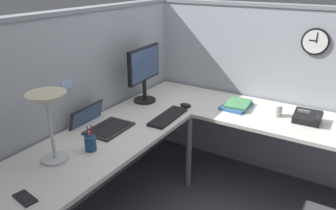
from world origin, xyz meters
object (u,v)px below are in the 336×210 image
object	(u,v)px
wall_clock	(315,42)
laptop	(99,124)
monitor	(144,70)
coffee_mug	(277,110)
book_stack	(237,105)
computer_mouse	(186,105)
pen_cup	(90,143)
office_phone	(308,118)
desk_lamp_dome	(48,106)
cell_phone	(25,198)
keyboard	(168,117)

from	to	relation	value
wall_clock	laptop	bearing A→B (deg)	135.04
monitor	coffee_mug	size ratio (longest dim) A/B	5.21
laptop	book_stack	xyz separation A→B (m)	(0.92, -0.75, -0.00)
book_stack	computer_mouse	bearing A→B (deg)	120.65
computer_mouse	wall_clock	world-z (taller)	wall_clock
pen_cup	office_phone	distance (m)	1.67
laptop	desk_lamp_dome	distance (m)	0.62
cell_phone	office_phone	distance (m)	2.07
monitor	cell_phone	world-z (taller)	monitor
laptop	book_stack	bearing A→B (deg)	-39.24
desk_lamp_dome	book_stack	bearing A→B (deg)	-24.83
laptop	coffee_mug	world-z (taller)	laptop
keyboard	office_phone	size ratio (longest dim) A/B	2.05
desk_lamp_dome	cell_phone	size ratio (longest dim) A/B	3.09
cell_phone	office_phone	xyz separation A→B (m)	(1.78, -1.07, 0.03)
laptop	desk_lamp_dome	size ratio (longest dim) A/B	0.88
computer_mouse	book_stack	size ratio (longest dim) A/B	0.35
monitor	pen_cup	bearing A→B (deg)	-166.97
laptop	coffee_mug	distance (m)	1.43
computer_mouse	book_stack	xyz separation A→B (m)	(0.23, -0.38, 0.00)
keyboard	coffee_mug	bearing A→B (deg)	-57.73
pen_cup	office_phone	world-z (taller)	pen_cup
pen_cup	book_stack	size ratio (longest dim) A/B	0.60
cell_phone	laptop	bearing A→B (deg)	26.11
keyboard	office_phone	bearing A→B (deg)	-64.79
cell_phone	book_stack	distance (m)	1.84
laptop	wall_clock	bearing A→B (deg)	-44.96
book_stack	pen_cup	bearing A→B (deg)	155.52
monitor	desk_lamp_dome	bearing A→B (deg)	-174.50
monitor	computer_mouse	world-z (taller)	monitor
desk_lamp_dome	coffee_mug	xyz separation A→B (m)	(1.42, -1.00, -0.32)
monitor	laptop	bearing A→B (deg)	-178.53
desk_lamp_dome	pen_cup	distance (m)	0.39
cell_phone	book_stack	xyz separation A→B (m)	(1.78, -0.49, 0.02)
office_phone	coffee_mug	world-z (taller)	office_phone
computer_mouse	wall_clock	xyz separation A→B (m)	(0.56, -0.89, 0.55)
computer_mouse	office_phone	xyz separation A→B (m)	(0.22, -0.97, 0.02)
monitor	book_stack	xyz separation A→B (m)	(0.30, -0.77, -0.27)
laptop	desk_lamp_dome	world-z (taller)	desk_lamp_dome
desk_lamp_dome	wall_clock	world-z (taller)	wall_clock
keyboard	book_stack	bearing A→B (deg)	-39.73
office_phone	book_stack	world-z (taller)	office_phone
monitor	desk_lamp_dome	world-z (taller)	monitor
monitor	keyboard	distance (m)	0.52
keyboard	coffee_mug	world-z (taller)	coffee_mug
keyboard	computer_mouse	bearing A→B (deg)	-3.72
laptop	wall_clock	size ratio (longest dim) A/B	1.78
book_stack	laptop	bearing A→B (deg)	140.76
keyboard	office_phone	world-z (taller)	office_phone
cell_phone	wall_clock	distance (m)	2.40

